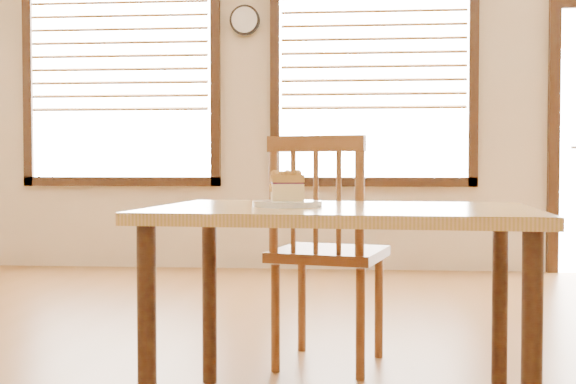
# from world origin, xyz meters

# --- Properties ---
(window_left) EXTENTS (1.76, 0.10, 1.96)m
(window_left) POSITION_xyz_m (-1.90, 3.97, 1.81)
(window_left) COLOR white
(window_left) RESTS_ON room_shell
(window_right) EXTENTS (1.76, 0.10, 1.96)m
(window_right) POSITION_xyz_m (0.30, 3.97, 1.81)
(window_right) COLOR white
(window_right) RESTS_ON room_shell
(wall_clock) EXTENTS (0.26, 0.05, 0.26)m
(wall_clock) POSITION_xyz_m (-0.80, 3.96, 2.15)
(wall_clock) COLOR black
(wall_clock) RESTS_ON room_shell
(cafe_table_main) EXTENTS (1.36, 0.96, 0.75)m
(cafe_table_main) POSITION_xyz_m (0.07, 0.27, 0.66)
(cafe_table_main) COLOR tan
(cafe_table_main) RESTS_ON ground
(cafe_chair_main) EXTENTS (0.56, 0.56, 1.03)m
(cafe_chair_main) POSITION_xyz_m (-0.00, 0.95, 0.52)
(cafe_chair_main) COLOR brown
(cafe_chair_main) RESTS_ON ground
(plate) EXTENTS (0.24, 0.24, 0.02)m
(plate) POSITION_xyz_m (-0.12, 0.27, 0.76)
(plate) COLOR white
(plate) RESTS_ON cafe_table_main
(cake_slice) EXTENTS (0.13, 0.10, 0.11)m
(cake_slice) POSITION_xyz_m (-0.12, 0.27, 0.82)
(cake_slice) COLOR #F1D788
(cake_slice) RESTS_ON plate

